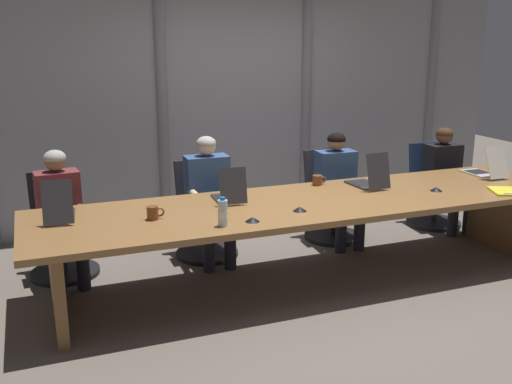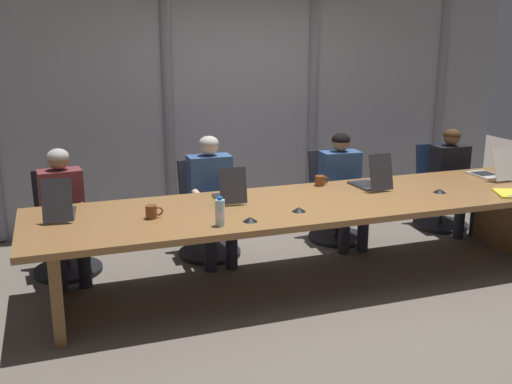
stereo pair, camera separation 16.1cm
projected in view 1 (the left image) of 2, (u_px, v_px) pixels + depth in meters
ground_plane at (312, 279)px, 5.14m from camera, size 13.65×13.65×0.00m
conference_table at (314, 214)px, 4.99m from camera, size 4.71×1.16×0.72m
curtain_backdrop at (234, 86)px, 6.57m from camera, size 6.83×0.16×3.03m
laptop_left_end at (59, 211)px, 4.42m from camera, size 0.25×0.45×0.33m
laptop_left_mid at (229, 194)px, 4.91m from camera, size 0.25×0.39×0.31m
laptop_center at (369, 180)px, 5.38m from camera, size 0.25×0.43×0.34m
laptop_right_mid at (485, 170)px, 5.81m from camera, size 0.23×0.47×0.32m
office_chair_left_end at (61, 237)px, 5.21m from camera, size 0.60×0.60×0.90m
office_chair_left_mid at (204, 220)px, 5.67m from camera, size 0.60×0.60×0.91m
office_chair_center at (331, 206)px, 6.16m from camera, size 0.60×0.60×0.92m
office_chair_right_mid at (433, 195)px, 6.61m from camera, size 0.60×0.60×0.90m
person_left_end at (61, 209)px, 4.99m from camera, size 0.40×0.57×1.13m
person_left_mid at (210, 192)px, 5.46m from camera, size 0.41×0.55×1.17m
person_center at (339, 182)px, 5.94m from camera, size 0.42×0.56×1.12m
person_right_mid at (447, 173)px, 6.40m from camera, size 0.39×0.55×1.10m
water_bottle_secondary at (223, 213)px, 4.26m from camera, size 0.07×0.07×0.22m
coffee_mug_near at (153, 213)px, 4.42m from camera, size 0.13×0.09×0.10m
coffee_mug_far at (318, 180)px, 5.45m from camera, size 0.14×0.09×0.09m
conference_mic_left_side at (300, 209)px, 4.64m from camera, size 0.11×0.11×0.03m
conference_mic_middle at (252, 219)px, 4.38m from camera, size 0.11×0.11×0.03m
conference_mic_right_side at (436, 189)px, 5.25m from camera, size 0.11×0.11×0.03m
spiral_notepad at (505, 191)px, 5.21m from camera, size 0.32×0.37×0.03m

